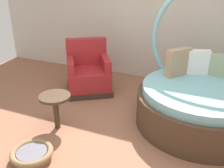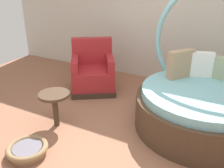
{
  "view_description": "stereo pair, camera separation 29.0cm",
  "coord_description": "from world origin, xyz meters",
  "px_view_note": "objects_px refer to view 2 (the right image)",
  "views": [
    {
      "loc": [
        0.92,
        -2.62,
        2.06
      ],
      "look_at": [
        -0.44,
        0.54,
        0.55
      ],
      "focal_mm": 40.58,
      "sensor_mm": 36.0,
      "label": 1
    },
    {
      "loc": [
        1.18,
        -2.49,
        2.06
      ],
      "look_at": [
        -0.44,
        0.54,
        0.55
      ],
      "focal_mm": 40.58,
      "sensor_mm": 36.0,
      "label": 2
    }
  ],
  "objects_px": {
    "red_armchair": "(93,73)",
    "side_table": "(54,99)",
    "round_daybed": "(203,101)",
    "pet_basket": "(27,150)"
  },
  "relations": [
    {
      "from": "round_daybed",
      "to": "pet_basket",
      "type": "height_order",
      "value": "round_daybed"
    },
    {
      "from": "round_daybed",
      "to": "pet_basket",
      "type": "distance_m",
      "value": 2.45
    },
    {
      "from": "red_armchair",
      "to": "pet_basket",
      "type": "distance_m",
      "value": 2.08
    },
    {
      "from": "pet_basket",
      "to": "side_table",
      "type": "distance_m",
      "value": 0.79
    },
    {
      "from": "red_armchair",
      "to": "side_table",
      "type": "xyz_separation_m",
      "value": [
        0.2,
        -1.34,
        0.1
      ]
    },
    {
      "from": "round_daybed",
      "to": "pet_basket",
      "type": "relative_size",
      "value": 4.0
    },
    {
      "from": "red_armchair",
      "to": "pet_basket",
      "type": "xyz_separation_m",
      "value": [
        0.32,
        -2.03,
        -0.26
      ]
    },
    {
      "from": "red_armchair",
      "to": "round_daybed",
      "type": "bearing_deg",
      "value": -9.65
    },
    {
      "from": "red_armchair",
      "to": "pet_basket",
      "type": "height_order",
      "value": "red_armchair"
    },
    {
      "from": "pet_basket",
      "to": "side_table",
      "type": "relative_size",
      "value": 0.98
    }
  ]
}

